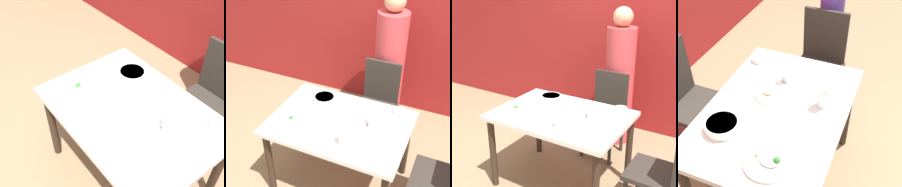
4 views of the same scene
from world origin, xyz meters
TOP-DOWN VIEW (x-y plane):
  - ground_plane at (0.00, 0.00)m, footprint 10.00×10.00m
  - dining_table at (0.00, 0.00)m, footprint 1.17×0.83m
  - chair_adult_spot at (0.10, 0.76)m, footprint 0.40×0.40m
  - chair_child_spot at (0.92, 0.00)m, footprint 0.40×0.40m
  - person_adult at (0.10, 1.09)m, footprint 0.33×0.33m
  - bowl_curry at (-0.26, 0.22)m, footprint 0.20×0.20m
  - plate_rice_adult at (0.12, 0.08)m, footprint 0.23×0.23m
  - plate_rice_child at (-0.37, -0.12)m, footprint 0.26×0.26m
  - bowl_rice_small at (0.43, 0.32)m, footprint 0.11×0.11m
  - glass_water_tall at (0.28, 0.04)m, footprint 0.08×0.08m
  - glass_water_short at (0.14, -0.24)m, footprint 0.08×0.08m
  - napkin_folded at (-0.14, 0.06)m, footprint 0.14×0.14m
  - fork_steel at (-0.06, 0.29)m, footprint 0.18×0.08m
  - spoon_steel at (0.26, -0.16)m, footprint 0.18×0.03m

SIDE VIEW (x-z plane):
  - ground_plane at x=0.00m, z-range 0.00..0.00m
  - chair_adult_spot at x=0.10m, z-range 0.03..0.94m
  - chair_child_spot at x=0.92m, z-range 0.03..0.94m
  - dining_table at x=0.00m, z-range 0.27..0.99m
  - person_adult at x=0.10m, z-range -0.06..1.51m
  - napkin_folded at x=-0.14m, z-range 0.73..0.73m
  - fork_steel at x=-0.06m, z-range 0.73..0.73m
  - spoon_steel at x=0.26m, z-range 0.73..0.73m
  - plate_rice_adult at x=0.12m, z-range 0.71..0.76m
  - plate_rice_child at x=-0.37m, z-range 0.71..0.77m
  - bowl_rice_small at x=0.43m, z-range 0.73..0.77m
  - bowl_curry at x=-0.26m, z-range 0.73..0.78m
  - glass_water_short at x=0.14m, z-range 0.73..0.87m
  - glass_water_tall at x=0.28m, z-range 0.73..0.87m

